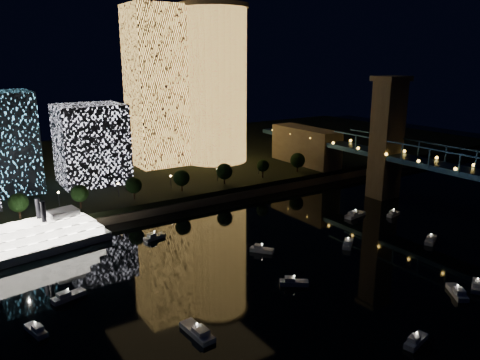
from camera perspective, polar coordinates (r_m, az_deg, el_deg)
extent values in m
plane|color=black|center=(130.43, 14.96, -11.86)|extent=(520.00, 520.00, 0.00)
cube|color=black|center=(258.35, -12.12, 2.22)|extent=(420.00, 160.00, 5.00)
cube|color=#6B5E4C|center=(189.94, -3.54, -2.33)|extent=(420.00, 6.00, 3.00)
cylinder|color=#FFB951|center=(238.99, -3.11, 11.23)|extent=(32.00, 32.00, 75.06)
cylinder|color=#6B5E4C|center=(239.68, -3.25, 20.46)|extent=(34.00, 34.00, 2.00)
cube|color=#FFB951|center=(234.40, -10.28, 11.07)|extent=(23.90, 23.90, 76.04)
cube|color=white|center=(207.76, -17.66, 4.21)|extent=(27.09, 22.92, 33.34)
cube|color=#5DCDFF|center=(206.63, -26.39, 4.19)|extent=(19.80, 25.73, 39.59)
cube|color=#6B5E4C|center=(201.82, 17.42, 4.61)|extent=(11.00, 9.00, 48.00)
cube|color=#6B5E4C|center=(199.20, 17.99, 11.69)|extent=(13.00, 11.00, 2.00)
cube|color=#6B5E4C|center=(238.44, 7.97, 3.57)|extent=(12.00, 40.00, 23.00)
cube|color=navy|center=(176.74, 25.74, 1.60)|extent=(0.50, 0.50, 7.00)
cube|color=navy|center=(189.87, 19.62, 3.05)|extent=(0.50, 0.50, 7.00)
cube|color=navy|center=(204.98, 14.33, 4.26)|extent=(0.50, 0.50, 7.00)
sphere|color=gold|center=(195.27, 17.41, 3.03)|extent=(1.20, 1.20, 1.20)
sphere|color=gold|center=(225.99, 8.65, 5.07)|extent=(1.20, 1.20, 1.20)
cube|color=silver|center=(154.75, -24.95, -7.92)|extent=(52.73, 19.76, 2.58)
cube|color=white|center=(153.87, -25.05, -7.07)|extent=(48.33, 18.03, 2.36)
cube|color=white|center=(153.06, -25.14, -6.25)|extent=(43.92, 16.29, 2.36)
cube|color=white|center=(152.28, -25.24, -5.41)|extent=(37.39, 14.22, 2.36)
cube|color=silver|center=(155.40, -20.81, -3.76)|extent=(9.49, 7.71, 1.93)
cylinder|color=black|center=(150.74, -22.85, -3.58)|extent=(1.50, 1.50, 6.44)
cylinder|color=black|center=(154.64, -23.39, -3.19)|extent=(1.50, 1.50, 6.44)
cube|color=silver|center=(108.28, 20.66, -17.92)|extent=(7.31, 3.74, 1.20)
cube|color=silver|center=(106.87, 20.47, -17.67)|extent=(2.79, 2.32, 1.00)
sphere|color=white|center=(107.24, 20.76, -17.01)|extent=(0.36, 0.36, 0.36)
cube|color=silver|center=(131.33, 24.94, -12.32)|extent=(7.03, 8.27, 1.20)
cube|color=silver|center=(129.83, 25.20, -12.13)|extent=(3.45, 3.62, 1.00)
sphere|color=white|center=(130.47, 25.04, -11.54)|extent=(0.36, 0.36, 0.36)
cube|color=silver|center=(136.95, 26.92, -11.43)|extent=(8.07, 5.95, 1.20)
cube|color=silver|center=(135.42, 26.96, -11.22)|extent=(3.38, 3.10, 1.00)
sphere|color=white|center=(136.13, 27.02, -10.67)|extent=(0.36, 0.36, 0.36)
cube|color=silver|center=(105.20, -5.25, -17.96)|extent=(3.83, 10.04, 1.20)
cube|color=silver|center=(103.55, -4.81, -17.82)|extent=(2.79, 3.61, 1.00)
sphere|color=white|center=(104.14, -5.27, -17.04)|extent=(0.36, 0.36, 0.36)
cube|color=silver|center=(114.00, -23.62, -16.47)|extent=(3.88, 7.23, 1.20)
cube|color=silver|center=(112.62, -23.45, -16.20)|extent=(2.34, 2.79, 1.00)
sphere|color=white|center=(113.02, -23.73, -15.59)|extent=(0.36, 0.36, 0.36)
cube|color=silver|center=(155.48, -10.37, -6.88)|extent=(7.69, 4.01, 1.20)
cube|color=silver|center=(154.49, -10.72, -6.60)|extent=(2.95, 2.46, 1.00)
sphere|color=white|center=(154.76, -10.40, -6.19)|extent=(0.36, 0.36, 0.36)
cube|color=silver|center=(124.96, 6.60, -12.35)|extent=(7.41, 6.28, 1.20)
cube|color=silver|center=(124.39, 6.09, -11.90)|extent=(3.24, 3.09, 1.00)
sphere|color=white|center=(124.06, 6.62, -11.53)|extent=(0.36, 0.36, 0.36)
cube|color=silver|center=(178.78, 13.86, -4.17)|extent=(9.78, 4.49, 1.20)
cube|color=silver|center=(177.31, 13.63, -3.93)|extent=(3.65, 2.95, 1.00)
sphere|color=white|center=(178.15, 13.90, -3.56)|extent=(0.36, 0.36, 0.36)
cube|color=silver|center=(162.77, 22.22, -6.78)|extent=(8.46, 5.95, 1.20)
cube|color=silver|center=(161.25, 22.19, -6.56)|extent=(3.49, 3.16, 1.00)
sphere|color=white|center=(162.08, 22.29, -6.12)|extent=(0.36, 0.36, 0.36)
cube|color=silver|center=(151.75, 13.02, -7.58)|extent=(7.80, 6.87, 1.20)
cube|color=silver|center=(150.24, 12.99, -7.36)|extent=(3.45, 3.33, 1.00)
sphere|color=white|center=(151.01, 13.06, -6.88)|extent=(0.36, 0.36, 0.36)
cube|color=silver|center=(143.57, 2.68, -8.52)|extent=(6.28, 6.96, 1.20)
cube|color=silver|center=(143.39, 2.27, -8.07)|extent=(3.01, 3.10, 1.00)
sphere|color=white|center=(142.79, 2.69, -7.79)|extent=(0.36, 0.36, 0.36)
cube|color=silver|center=(125.13, -20.16, -13.19)|extent=(8.59, 4.57, 1.20)
cube|color=silver|center=(124.17, -20.71, -12.90)|extent=(3.31, 2.77, 1.00)
sphere|color=white|center=(124.24, -20.24, -12.37)|extent=(0.36, 0.36, 0.36)
cube|color=silver|center=(183.55, 18.20, -3.99)|extent=(6.71, 3.27, 1.20)
cube|color=silver|center=(182.39, 18.08, -3.73)|extent=(2.53, 2.08, 1.00)
sphere|color=white|center=(182.94, 18.25, -3.39)|extent=(0.36, 0.36, 0.36)
cylinder|color=black|center=(172.89, -25.28, -3.61)|extent=(0.70, 0.70, 4.00)
sphere|color=black|center=(171.90, -25.41, -2.50)|extent=(6.48, 6.48, 6.48)
cylinder|color=black|center=(176.20, -18.86, -2.64)|extent=(0.70, 0.70, 4.00)
sphere|color=black|center=(175.23, -18.96, -1.54)|extent=(6.24, 6.24, 6.24)
cylinder|color=black|center=(181.65, -12.77, -1.68)|extent=(0.70, 0.70, 4.00)
sphere|color=black|center=(180.71, -12.83, -0.61)|extent=(6.22, 6.22, 6.22)
cylinder|color=black|center=(189.08, -7.10, -0.76)|extent=(0.70, 0.70, 4.00)
sphere|color=black|center=(188.17, -7.13, 0.26)|extent=(6.60, 6.60, 6.60)
cylinder|color=black|center=(198.25, -1.90, 0.08)|extent=(0.70, 0.70, 4.00)
sphere|color=black|center=(197.39, -1.91, 1.06)|extent=(6.93, 6.93, 6.93)
cylinder|color=black|center=(208.94, 2.79, 0.84)|extent=(0.70, 0.70, 4.00)
sphere|color=black|center=(208.12, 2.81, 1.77)|extent=(5.52, 5.52, 5.52)
cylinder|color=black|center=(220.93, 7.01, 1.52)|extent=(0.70, 0.70, 4.00)
sphere|color=black|center=(220.15, 7.04, 2.40)|extent=(6.98, 6.98, 6.98)
cylinder|color=black|center=(180.48, -21.20, -2.28)|extent=(0.24, 0.24, 5.00)
sphere|color=#FFCC7F|center=(179.72, -21.28, -1.42)|extent=(0.70, 0.70, 0.70)
cylinder|color=black|center=(185.74, -14.58, -1.26)|extent=(0.24, 0.24, 5.00)
sphere|color=#FFCC7F|center=(185.01, -14.64, -0.43)|extent=(0.70, 0.70, 0.70)
cylinder|color=black|center=(193.38, -8.42, -0.31)|extent=(0.24, 0.24, 5.00)
sphere|color=#FFCC7F|center=(192.68, -8.45, 0.50)|extent=(0.70, 0.70, 0.70)
cylinder|color=black|center=(203.13, -2.78, 0.57)|extent=(0.24, 0.24, 5.00)
sphere|color=#FFCC7F|center=(202.46, -2.79, 1.34)|extent=(0.70, 0.70, 0.70)
cylinder|color=black|center=(214.69, 2.30, 1.36)|extent=(0.24, 0.24, 5.00)
sphere|color=#FFCC7F|center=(214.06, 2.30, 2.09)|extent=(0.70, 0.70, 0.70)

